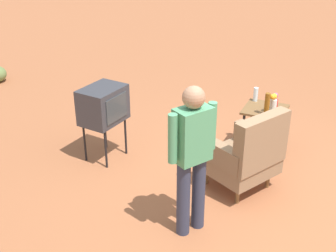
{
  "coord_description": "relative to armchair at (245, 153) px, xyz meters",
  "views": [
    {
      "loc": [
        4.41,
        1.04,
        3.07
      ],
      "look_at": [
        -0.08,
        -1.05,
        0.65
      ],
      "focal_mm": 46.8,
      "sensor_mm": 36.0,
      "label": 1
    }
  ],
  "objects": [
    {
      "name": "ground_plane",
      "position": [
        0.08,
        0.04,
        -0.5
      ],
      "size": [
        60.0,
        60.0,
        0.0
      ],
      "primitive_type": "plane",
      "color": "#A05B38"
    },
    {
      "name": "person_standing",
      "position": [
        0.98,
        -0.3,
        0.44
      ],
      "size": [
        0.51,
        0.37,
        1.64
      ],
      "color": "#2D3347",
      "rests_on": "ground"
    },
    {
      "name": "bottle_short_clear",
      "position": [
        -1.22,
        -0.22,
        0.27
      ],
      "size": [
        0.06,
        0.06,
        0.2
      ],
      "primitive_type": "cylinder",
      "color": "silver",
      "rests_on": "side_table"
    },
    {
      "name": "armchair",
      "position": [
        0.0,
        0.0,
        0.0
      ],
      "size": [
        1.03,
        1.04,
        1.06
      ],
      "color": "brown",
      "rests_on": "ground"
    },
    {
      "name": "side_table",
      "position": [
        -1.01,
        -0.03,
        0.07
      ],
      "size": [
        0.56,
        0.56,
        0.67
      ],
      "color": "black",
      "rests_on": "ground"
    },
    {
      "name": "tv_on_stand",
      "position": [
        0.04,
        -1.94,
        0.28
      ],
      "size": [
        0.64,
        0.5,
        1.03
      ],
      "color": "black",
      "rests_on": "ground"
    },
    {
      "name": "flower_vase",
      "position": [
        -0.94,
        0.09,
        0.32
      ],
      "size": [
        0.15,
        0.1,
        0.27
      ],
      "color": "silver",
      "rests_on": "side_table"
    },
    {
      "name": "bottle_tall_amber",
      "position": [
        -0.82,
        0.03,
        0.32
      ],
      "size": [
        0.07,
        0.07,
        0.3
      ],
      "primitive_type": "cylinder",
      "color": "brown",
      "rests_on": "side_table"
    },
    {
      "name": "soda_can_red",
      "position": [
        -1.1,
        0.09,
        0.23
      ],
      "size": [
        0.07,
        0.07,
        0.12
      ],
      "primitive_type": "cylinder",
      "color": "red",
      "rests_on": "side_table"
    }
  ]
}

